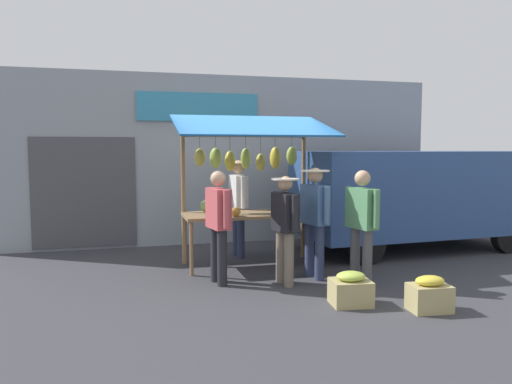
% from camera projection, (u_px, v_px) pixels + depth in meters
% --- Properties ---
extents(ground_plane, '(40.00, 40.00, 0.00)m').
position_uv_depth(ground_plane, '(251.00, 266.00, 8.17)').
color(ground_plane, '#38383D').
extents(street_backdrop, '(9.00, 0.30, 3.40)m').
position_uv_depth(street_backdrop, '(221.00, 160.00, 10.11)').
color(street_backdrop, '#8C939E').
rests_on(street_backdrop, ground).
extents(market_stall, '(2.50, 1.46, 2.50)m').
position_uv_depth(market_stall, '(249.00, 171.00, 8.08)').
color(market_stall, olive).
rests_on(market_stall, ground).
extents(vendor_with_sunhat, '(0.45, 0.73, 1.72)m').
position_uv_depth(vendor_with_sunhat, '(238.00, 199.00, 8.78)').
color(vendor_with_sunhat, navy).
rests_on(vendor_with_sunhat, ground).
extents(shopper_with_shopping_bag, '(0.31, 0.68, 1.62)m').
position_uv_depth(shopper_with_shopping_bag, '(218.00, 219.00, 7.00)').
color(shopper_with_shopping_bag, '#232328').
rests_on(shopper_with_shopping_bag, ground).
extents(shopper_in_grey_tee, '(0.43, 0.69, 1.65)m').
position_uv_depth(shopper_in_grey_tee, '(315.00, 213.00, 7.31)').
color(shopper_in_grey_tee, navy).
rests_on(shopper_in_grey_tee, ground).
extents(shopper_with_ponytail, '(0.32, 0.68, 1.63)m').
position_uv_depth(shopper_with_ponytail, '(362.00, 219.00, 6.98)').
color(shopper_with_ponytail, '#4C4C51').
rests_on(shopper_with_ponytail, ground).
extents(shopper_in_striped_shirt, '(0.40, 0.67, 1.55)m').
position_uv_depth(shopper_in_striped_shirt, '(285.00, 222.00, 6.97)').
color(shopper_in_striped_shirt, '#726656').
rests_on(shopper_in_striped_shirt, ground).
extents(parked_van, '(4.49, 2.08, 1.88)m').
position_uv_depth(parked_van, '(406.00, 191.00, 9.37)').
color(parked_van, '#2D4C84').
rests_on(parked_van, ground).
extents(produce_crate_near, '(0.52, 0.45, 0.42)m').
position_uv_depth(produce_crate_near, '(351.00, 290.00, 6.11)').
color(produce_crate_near, tan).
rests_on(produce_crate_near, ground).
extents(produce_crate_side, '(0.50, 0.38, 0.43)m').
position_uv_depth(produce_crate_side, '(429.00, 295.00, 5.87)').
color(produce_crate_side, tan).
rests_on(produce_crate_side, ground).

